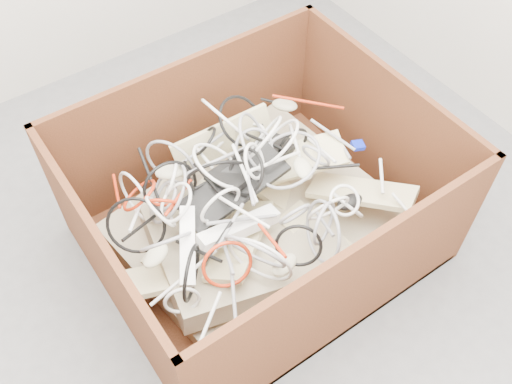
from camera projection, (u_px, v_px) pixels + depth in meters
ground at (236, 285)px, 2.20m from camera, size 3.00×3.00×0.00m
cardboard_box at (255, 222)px, 2.20m from camera, size 1.20×1.00×0.60m
keyboard_pile at (260, 202)px, 2.11m from camera, size 1.08×0.78×0.37m
mice_scatter at (260, 191)px, 2.03m from camera, size 0.89×0.69×0.19m
power_strip_left at (187, 246)px, 1.87m from camera, size 0.18×0.25×0.11m
power_strip_right at (239, 228)px, 1.95m from camera, size 0.31×0.07×0.10m
vga_plug at (358, 145)px, 2.17m from camera, size 0.06×0.05×0.03m
cable_tangle at (233, 186)px, 1.99m from camera, size 1.04×0.89×0.43m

